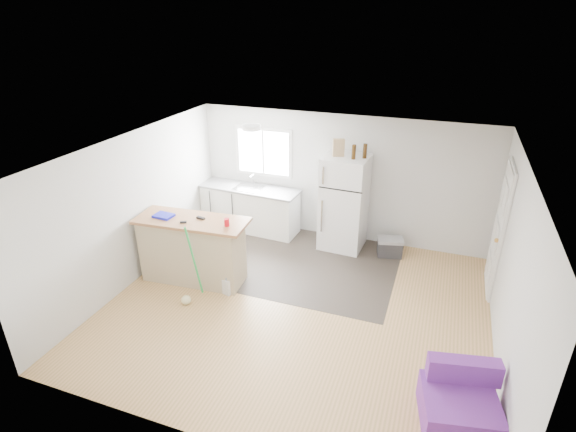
% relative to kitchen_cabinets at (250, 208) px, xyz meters
% --- Properties ---
extents(room, '(5.51, 5.01, 2.41)m').
position_rel_kitchen_cabinets_xyz_m(room, '(1.75, -2.19, 0.74)').
color(room, '#AF8649').
rests_on(room, ground).
extents(vinyl_zone, '(4.05, 2.50, 0.00)m').
position_rel_kitchen_cabinets_xyz_m(vinyl_zone, '(1.02, -0.94, -0.45)').
color(vinyl_zone, '#342B27').
rests_on(vinyl_zone, floor).
extents(window, '(1.18, 0.06, 0.98)m').
position_rel_kitchen_cabinets_xyz_m(window, '(0.20, 0.30, 1.09)').
color(window, white).
rests_on(window, back_wall).
extents(interior_door, '(0.11, 0.92, 2.10)m').
position_rel_kitchen_cabinets_xyz_m(interior_door, '(4.47, -0.64, 0.56)').
color(interior_door, white).
rests_on(interior_door, right_wall).
extents(ceiling_fixture, '(0.30, 0.30, 0.07)m').
position_rel_kitchen_cabinets_xyz_m(ceiling_fixture, '(0.55, -0.99, 1.90)').
color(ceiling_fixture, white).
rests_on(ceiling_fixture, ceiling).
extents(kitchen_cabinets, '(2.04, 0.74, 1.17)m').
position_rel_kitchen_cabinets_xyz_m(kitchen_cabinets, '(0.00, 0.00, 0.00)').
color(kitchen_cabinets, white).
rests_on(kitchen_cabinets, floor).
extents(peninsula, '(1.83, 0.81, 1.10)m').
position_rel_kitchen_cabinets_xyz_m(peninsula, '(-0.09, -2.03, 0.10)').
color(peninsula, '#C7B990').
rests_on(peninsula, floor).
extents(refrigerator, '(0.81, 0.77, 1.76)m').
position_rel_kitchen_cabinets_xyz_m(refrigerator, '(1.92, -0.07, 0.42)').
color(refrigerator, white).
rests_on(refrigerator, floor).
extents(cooler, '(0.51, 0.40, 0.34)m').
position_rel_kitchen_cabinets_xyz_m(cooler, '(2.83, -0.15, -0.28)').
color(cooler, '#2F2F32').
rests_on(cooler, floor).
extents(purple_seat, '(0.91, 0.88, 0.64)m').
position_rel_kitchen_cabinets_xyz_m(purple_seat, '(4.06, -3.54, -0.22)').
color(purple_seat, '#682D94').
rests_on(purple_seat, floor).
extents(cleaner_jug, '(0.16, 0.13, 0.31)m').
position_rel_kitchen_cabinets_xyz_m(cleaner_jug, '(0.61, -2.25, -0.32)').
color(cleaner_jug, silver).
rests_on(cleaner_jug, floor).
extents(mop, '(0.23, 0.38, 1.35)m').
position_rel_kitchen_cabinets_xyz_m(mop, '(0.17, -2.66, -0.23)').
color(mop, green).
rests_on(mop, floor).
extents(red_cup, '(0.08, 0.08, 0.12)m').
position_rel_kitchen_cabinets_xyz_m(red_cup, '(0.57, -2.05, 0.70)').
color(red_cup, red).
rests_on(red_cup, peninsula).
extents(blue_tray, '(0.31, 0.24, 0.04)m').
position_rel_kitchen_cabinets_xyz_m(blue_tray, '(-0.52, -2.10, 0.66)').
color(blue_tray, '#161AD1').
rests_on(blue_tray, peninsula).
extents(tool_a, '(0.15, 0.07, 0.03)m').
position_rel_kitchen_cabinets_xyz_m(tool_a, '(0.07, -1.97, 0.66)').
color(tool_a, black).
rests_on(tool_a, peninsula).
extents(tool_b, '(0.11, 0.08, 0.03)m').
position_rel_kitchen_cabinets_xyz_m(tool_b, '(-0.11, -2.19, 0.65)').
color(tool_b, black).
rests_on(tool_b, peninsula).
extents(cardboard_box, '(0.22, 0.16, 0.30)m').
position_rel_kitchen_cabinets_xyz_m(cardboard_box, '(1.78, -0.10, 1.45)').
color(cardboard_box, '#A0845B').
rests_on(cardboard_box, refrigerator).
extents(bottle_left, '(0.08, 0.08, 0.25)m').
position_rel_kitchen_cabinets_xyz_m(bottle_left, '(2.06, -0.18, 1.42)').
color(bottle_left, '#38220A').
rests_on(bottle_left, refrigerator).
extents(bottle_right, '(0.08, 0.08, 0.25)m').
position_rel_kitchen_cabinets_xyz_m(bottle_right, '(2.23, -0.06, 1.42)').
color(bottle_right, '#38220A').
rests_on(bottle_right, refrigerator).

